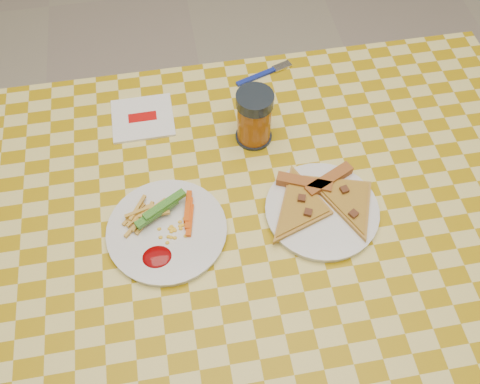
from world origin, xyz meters
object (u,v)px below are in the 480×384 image
object	(u,v)px
table	(257,232)
plate_left	(167,231)
plate_right	(322,211)
drink_glass	(254,118)

from	to	relation	value
table	plate_left	world-z (taller)	plate_left
plate_right	drink_glass	world-z (taller)	drink_glass
plate_right	drink_glass	xyz separation A→B (m)	(-0.10, 0.21, 0.06)
plate_right	table	bearing A→B (deg)	171.44
plate_left	plate_right	bearing A→B (deg)	-1.35
plate_left	plate_right	size ratio (longest dim) A/B	1.03
table	plate_left	xyz separation A→B (m)	(-0.18, -0.01, 0.08)
table	plate_right	distance (m)	0.15
table	plate_right	size ratio (longest dim) A/B	5.82
plate_left	drink_glass	distance (m)	0.30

